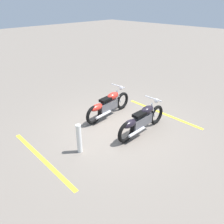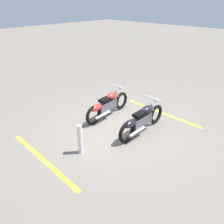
# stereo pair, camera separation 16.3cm
# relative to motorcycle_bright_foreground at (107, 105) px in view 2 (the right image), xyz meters

# --- Properties ---
(ground_plane) EXTENTS (60.00, 60.00, 0.00)m
(ground_plane) POSITION_rel_motorcycle_bright_foreground_xyz_m (0.33, 0.77, -0.46)
(ground_plane) COLOR slate
(motorcycle_bright_foreground) EXTENTS (2.23, 0.62, 1.04)m
(motorcycle_bright_foreground) POSITION_rel_motorcycle_bright_foreground_xyz_m (0.00, 0.00, 0.00)
(motorcycle_bright_foreground) COLOR black
(motorcycle_bright_foreground) RESTS_ON ground
(motorcycle_dark_foreground) EXTENTS (2.23, 0.62, 1.04)m
(motorcycle_dark_foreground) POSITION_rel_motorcycle_bright_foreground_xyz_m (0.06, 1.55, 0.00)
(motorcycle_dark_foreground) COLOR black
(motorcycle_dark_foreground) RESTS_ON ground
(bollard_post) EXTENTS (0.14, 0.14, 0.86)m
(bollard_post) POSITION_rel_motorcycle_bright_foreground_xyz_m (2.05, 0.96, -0.03)
(bollard_post) COLOR white
(bollard_post) RESTS_ON ground
(parking_stripe_near) EXTENTS (0.24, 3.20, 0.01)m
(parking_stripe_near) POSITION_rel_motorcycle_bright_foreground_xyz_m (-1.60, 1.30, -0.46)
(parking_stripe_near) COLOR yellow
(parking_stripe_near) RESTS_ON ground
(parking_stripe_mid) EXTENTS (0.24, 3.20, 0.01)m
(parking_stripe_mid) POSITION_rel_motorcycle_bright_foreground_xyz_m (2.97, 0.49, -0.46)
(parking_stripe_mid) COLOR yellow
(parking_stripe_mid) RESTS_ON ground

